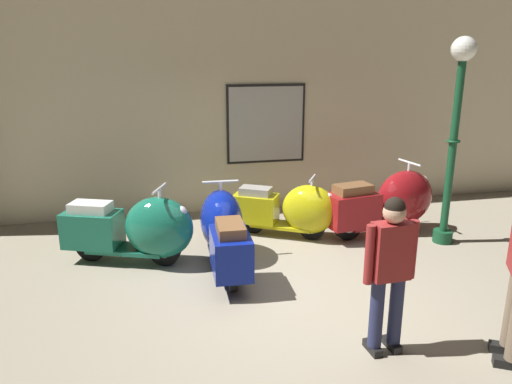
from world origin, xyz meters
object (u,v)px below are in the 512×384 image
object	(u,v)px
scooter_0	(139,229)
scooter_1	(224,230)
scooter_2	(293,210)
scooter_3	(389,202)
visitor_1	(390,265)
lamppost	(456,122)

from	to	relation	value
scooter_0	scooter_1	xyz separation A→B (m)	(1.09, -0.30, 0.00)
scooter_2	scooter_3	distance (m)	1.50
scooter_3	visitor_1	distance (m)	3.24
scooter_0	scooter_3	distance (m)	3.75
visitor_1	scooter_3	bearing A→B (deg)	-31.20
scooter_2	lamppost	xyz separation A→B (m)	(2.13, -0.66, 1.35)
scooter_2	scooter_0	bearing A→B (deg)	-138.16
scooter_2	scooter_3	xyz separation A→B (m)	(1.49, -0.15, 0.07)
scooter_1	visitor_1	bearing A→B (deg)	-150.09
scooter_0	visitor_1	xyz separation A→B (m)	(2.26, -2.52, 0.39)
scooter_1	lamppost	distance (m)	3.53
scooter_0	scooter_2	world-z (taller)	scooter_0
visitor_1	scooter_0	bearing A→B (deg)	38.05
visitor_1	lamppost	bearing A→B (deg)	-45.88
scooter_1	lamppost	size ratio (longest dim) A/B	0.61
lamppost	visitor_1	xyz separation A→B (m)	(-2.11, -2.34, -0.91)
scooter_0	scooter_2	xyz separation A→B (m)	(2.25, 0.49, -0.05)
scooter_3	visitor_1	bearing A→B (deg)	-127.83
scooter_1	scooter_2	size ratio (longest dim) A/B	1.12
scooter_3	visitor_1	world-z (taller)	visitor_1
lamppost	scooter_3	bearing A→B (deg)	140.88
scooter_2	visitor_1	distance (m)	3.04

